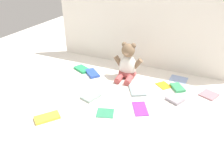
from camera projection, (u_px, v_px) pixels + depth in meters
ground_plane at (119, 90)px, 1.47m from camera, size 3.20×3.20×0.00m
backdrop_drape at (142, 31)px, 1.68m from camera, size 1.42×0.03×0.57m
teddy_bear at (128, 65)px, 1.59m from camera, size 0.22×0.20×0.26m
book_case_0 at (91, 96)px, 1.40m from camera, size 0.11×0.13×0.01m
book_case_1 at (177, 88)px, 1.49m from camera, size 0.12×0.13×0.02m
book_case_2 at (137, 90)px, 1.46m from camera, size 0.15×0.16×0.01m
book_case_3 at (175, 99)px, 1.36m from camera, size 0.12×0.11×0.02m
book_case_4 at (92, 73)px, 1.67m from camera, size 0.15×0.14×0.02m
book_case_5 at (105, 113)px, 1.26m from camera, size 0.12×0.11×0.01m
book_case_6 at (47, 118)px, 1.21m from camera, size 0.14×0.15×0.02m
book_case_7 at (82, 69)px, 1.73m from camera, size 0.15×0.12×0.02m
book_case_8 at (209, 95)px, 1.42m from camera, size 0.13×0.13×0.01m
book_case_9 at (164, 85)px, 1.52m from camera, size 0.12×0.12×0.01m
book_case_10 at (140, 108)px, 1.29m from camera, size 0.14×0.16×0.01m
book_case_11 at (179, 79)px, 1.60m from camera, size 0.13×0.10×0.01m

